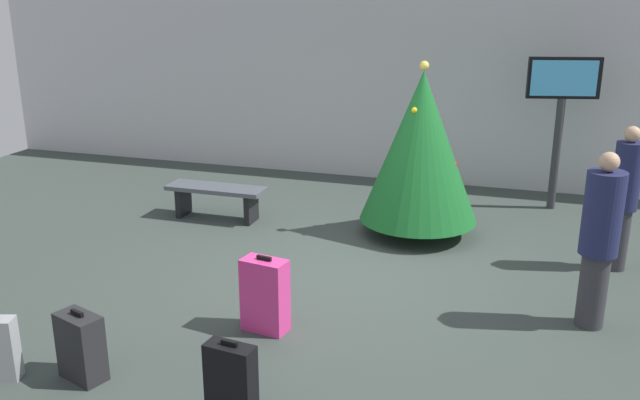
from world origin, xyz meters
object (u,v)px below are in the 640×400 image
holiday_tree (421,147)px  flight_info_kiosk (562,102)px  traveller_0 (599,238)px  waiting_bench (216,195)px  traveller_1 (624,195)px  suitcase_2 (231,381)px  suitcase_0 (81,347)px  suitcase_1 (265,295)px

holiday_tree → flight_info_kiosk: bearing=45.3°
flight_info_kiosk → traveller_0: 3.88m
waiting_bench → traveller_0: 5.27m
flight_info_kiosk → waiting_bench: 5.13m
traveller_1 → suitcase_2: (-3.09, -4.01, -0.60)m
suitcase_0 → traveller_1: bearing=40.8°
suitcase_1 → suitcase_2: (0.28, -1.37, -0.06)m
holiday_tree → traveller_1: bearing=-10.8°
holiday_tree → flight_info_kiosk: size_ratio=1.03×
waiting_bench → traveller_1: 5.31m
holiday_tree → waiting_bench: holiday_tree is taller
traveller_1 → suitcase_0: traveller_1 is taller
holiday_tree → suitcase_2: 4.61m
holiday_tree → suitcase_2: bearing=-98.4°
traveller_0 → suitcase_0: traveller_0 is taller
flight_info_kiosk → traveller_0: size_ratio=1.28×
holiday_tree → suitcase_0: 4.93m
holiday_tree → suitcase_2: size_ratio=3.55×
flight_info_kiosk → suitcase_2: (-2.38, -6.22, -1.30)m
traveller_1 → waiting_bench: bearing=177.4°
flight_info_kiosk → suitcase_2: flight_info_kiosk is taller
holiday_tree → suitcase_1: (-0.94, -3.10, -0.84)m
suitcase_0 → suitcase_2: bearing=-4.4°
flight_info_kiosk → suitcase_0: flight_info_kiosk is taller
suitcase_1 → traveller_0: bearing=19.2°
holiday_tree → waiting_bench: (-2.85, -0.22, -0.84)m
holiday_tree → traveller_1: (2.43, -0.46, -0.29)m
flight_info_kiosk → traveller_0: (0.33, -3.80, -0.69)m
holiday_tree → flight_info_kiosk: 2.48m
holiday_tree → traveller_0: holiday_tree is taller
flight_info_kiosk → traveller_1: bearing=-72.2°
holiday_tree → traveller_0: 2.93m
waiting_bench → suitcase_0: (0.76, -4.14, -0.06)m
flight_info_kiosk → holiday_tree: bearing=-134.7°
flight_info_kiosk → suitcase_1: size_ratio=2.93×
flight_info_kiosk → traveller_1: (0.71, -2.20, -0.70)m
holiday_tree → suitcase_0: size_ratio=3.68×
flight_info_kiosk → traveller_1: flight_info_kiosk is taller
traveller_0 → suitcase_0: (-4.15, -2.31, -0.62)m
holiday_tree → waiting_bench: bearing=-175.5°
holiday_tree → traveller_0: bearing=-45.0°
flight_info_kiosk → suitcase_1: (-2.66, -4.84, -1.24)m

